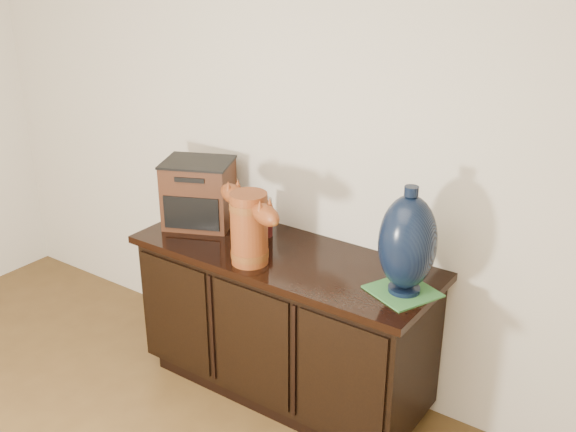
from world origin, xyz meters
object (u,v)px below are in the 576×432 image
Objects in this scene: tv_radio at (199,193)px; spray_can at (266,218)px; lamp_base at (407,243)px; sideboard at (284,323)px; terracotta_vessel at (249,224)px.

spray_can is at bearing -12.60° from tv_radio.
lamp_base is 2.35× the size of spray_can.
spray_can reaches higher than sideboard.
tv_radio is at bearing 179.62° from terracotta_vessel.
tv_radio reaches higher than terracotta_vessel.
lamp_base is at bearing -26.99° from tv_radio.
sideboard is 7.54× the size of spray_can.
terracotta_vessel is (-0.07, -0.16, 0.55)m from sideboard.
sideboard is 0.85m from lamp_base.
terracotta_vessel is 2.36× the size of spray_can.
sideboard is 3.21× the size of lamp_base.
tv_radio is 0.91× the size of lamp_base.
terracotta_vessel is at bearing -168.17° from lamp_base.
spray_can is (-0.11, 0.27, -0.09)m from terracotta_vessel.
lamp_base is (0.69, 0.14, 0.04)m from terracotta_vessel.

